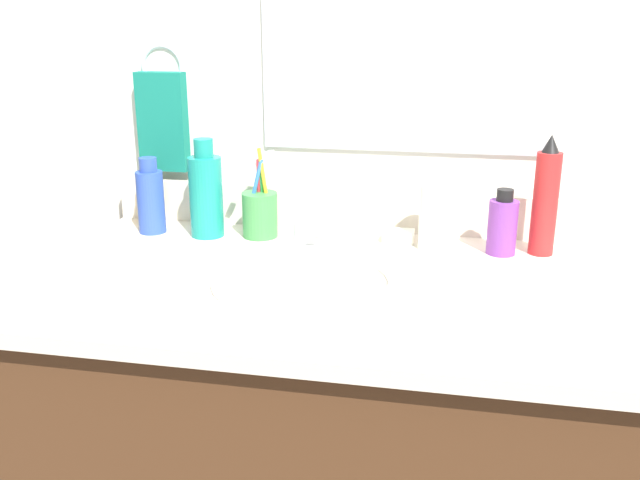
# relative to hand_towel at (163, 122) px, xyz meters

# --- Properties ---
(vanity_cabinet) EXTENTS (1.02, 0.58, 0.73)m
(vanity_cabinet) POSITION_rel_hand_towel_xyz_m (0.43, -0.33, -0.61)
(vanity_cabinet) COLOR #4C2D19
(vanity_cabinet) RESTS_ON ground_plane
(countertop) EXTENTS (1.07, 0.63, 0.03)m
(countertop) POSITION_rel_hand_towel_xyz_m (0.43, -0.33, -0.23)
(countertop) COLOR beige
(countertop) RESTS_ON vanity_cabinet
(backsplash) EXTENTS (1.07, 0.02, 0.09)m
(backsplash) POSITION_rel_hand_towel_xyz_m (0.43, -0.02, -0.17)
(backsplash) COLOR beige
(backsplash) RESTS_ON countertop
(back_wall) EXTENTS (2.17, 0.04, 1.30)m
(back_wall) POSITION_rel_hand_towel_xyz_m (0.43, 0.04, -0.33)
(back_wall) COLOR white
(back_wall) RESTS_ON ground_plane
(mirror_panel) EXTENTS (0.60, 0.01, 0.56)m
(mirror_panel) POSITION_rel_hand_towel_xyz_m (0.53, 0.02, 0.23)
(mirror_panel) COLOR #B2BCC6
(towel_ring) EXTENTS (0.10, 0.01, 0.10)m
(towel_ring) POSITION_rel_hand_towel_xyz_m (0.00, 0.02, 0.12)
(towel_ring) COLOR silver
(hand_towel) EXTENTS (0.11, 0.04, 0.22)m
(hand_towel) POSITION_rel_hand_towel_xyz_m (0.00, 0.00, 0.00)
(hand_towel) COLOR #147260
(sink_basin) EXTENTS (0.33, 0.33, 0.11)m
(sink_basin) POSITION_rel_hand_towel_xyz_m (0.41, -0.36, -0.25)
(sink_basin) COLOR white
(sink_basin) RESTS_ON countertop
(faucet) EXTENTS (0.16, 0.10, 0.08)m
(faucet) POSITION_rel_hand_towel_xyz_m (0.41, -0.16, -0.19)
(faucet) COLOR silver
(faucet) RESTS_ON countertop
(bottle_lotion_white) EXTENTS (0.06, 0.06, 0.16)m
(bottle_lotion_white) POSITION_rel_hand_towel_xyz_m (0.62, -0.12, -0.15)
(bottle_lotion_white) COLOR white
(bottle_lotion_white) RESTS_ON countertop
(bottle_oil_amber) EXTENTS (0.05, 0.05, 0.12)m
(bottle_oil_amber) POSITION_rel_hand_towel_xyz_m (-0.02, -0.06, -0.17)
(bottle_oil_amber) COLOR gold
(bottle_oil_amber) RESTS_ON countertop
(bottle_cream_purple) EXTENTS (0.06, 0.06, 0.13)m
(bottle_cream_purple) POSITION_rel_hand_towel_xyz_m (0.75, -0.13, -0.16)
(bottle_cream_purple) COLOR #7A3899
(bottle_cream_purple) RESTS_ON countertop
(bottle_mouthwash_teal) EXTENTS (0.07, 0.07, 0.21)m
(bottle_mouthwash_teal) POSITION_rel_hand_towel_xyz_m (0.14, -0.13, -0.13)
(bottle_mouthwash_teal) COLOR teal
(bottle_mouthwash_teal) RESTS_ON countertop
(bottle_shampoo_blue) EXTENTS (0.06, 0.06, 0.16)m
(bottle_shampoo_blue) POSITION_rel_hand_towel_xyz_m (0.02, -0.13, -0.15)
(bottle_shampoo_blue) COLOR #2D4CB2
(bottle_shampoo_blue) RESTS_ON countertop
(bottle_spray_red) EXTENTS (0.05, 0.05, 0.24)m
(bottle_spray_red) POSITION_rel_hand_towel_xyz_m (0.83, -0.11, -0.11)
(bottle_spray_red) COLOR red
(bottle_spray_red) RESTS_ON countertop
(cup_green) EXTENTS (0.08, 0.07, 0.19)m
(cup_green) POSITION_rel_hand_towel_xyz_m (0.25, -0.11, -0.17)
(cup_green) COLOR #3F8C47
(cup_green) RESTS_ON countertop
(soap_bar) EXTENTS (0.06, 0.04, 0.02)m
(soap_bar) POSITION_rel_hand_towel_xyz_m (0.55, -0.09, -0.21)
(soap_bar) COLOR white
(soap_bar) RESTS_ON countertop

